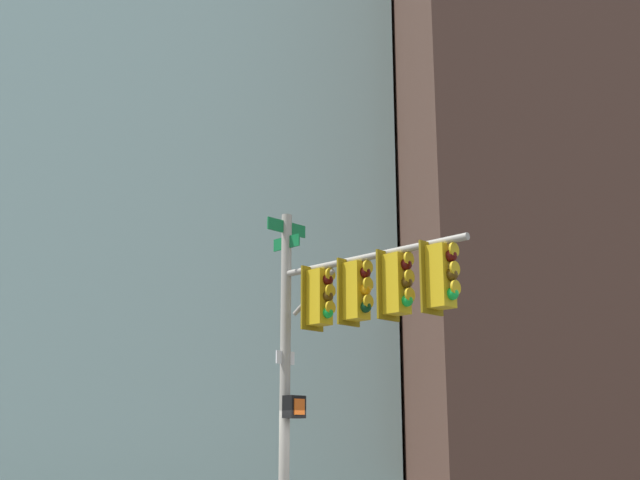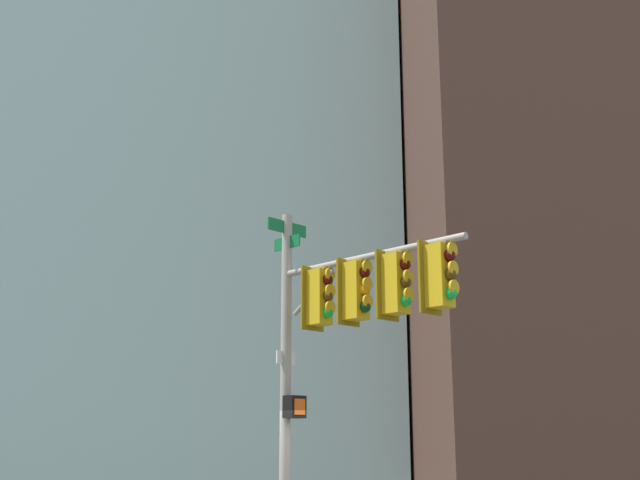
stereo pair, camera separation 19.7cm
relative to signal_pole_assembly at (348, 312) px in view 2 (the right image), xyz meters
name	(u,v)px [view 2 (the right image)]	position (x,y,z in m)	size (l,w,h in m)	color
signal_pole_assembly	(348,312)	(0.00, 0.00, 0.00)	(3.40, 3.19, 6.21)	#9E998C
building_brick_nearside	(535,25)	(-30.56, 14.18, 23.20)	(27.27, 17.89, 54.68)	#4C3328
building_brick_midblock	(201,148)	(-42.81, -7.96, 19.35)	(23.62, 19.99, 46.98)	brown
building_glass_tower	(171,62)	(-44.19, -10.82, 27.16)	(33.85, 31.77, 62.60)	#9EC6C1
building_brick_farside	(103,201)	(-57.30, -18.66, 19.47)	(16.51, 15.72, 47.22)	brown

